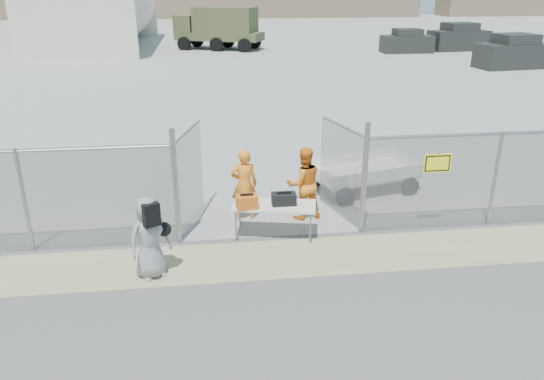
{
  "coord_description": "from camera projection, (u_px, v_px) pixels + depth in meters",
  "views": [
    {
      "loc": [
        -1.32,
        -8.33,
        5.2
      ],
      "look_at": [
        0.0,
        2.0,
        1.1
      ],
      "focal_mm": 35.0,
      "sensor_mm": 36.0,
      "label": 1
    }
  ],
  "objects": [
    {
      "name": "ground",
      "position": [
        286.0,
        285.0,
        9.75
      ],
      "size": [
        160.0,
        160.0,
        0.0
      ],
      "primitive_type": "plane",
      "color": "#414141"
    },
    {
      "name": "tarmac_inside",
      "position": [
        217.0,
        42.0,
        48.51
      ],
      "size": [
        160.0,
        80.0,
        0.01
      ],
      "primitive_type": "cube",
      "color": "gray",
      "rests_on": "ground"
    },
    {
      "name": "dirt_strip",
      "position": [
        278.0,
        258.0,
        10.67
      ],
      "size": [
        44.0,
        1.6,
        0.01
      ],
      "primitive_type": "cube",
      "color": "tan",
      "rests_on": "ground"
    },
    {
      "name": "chain_link_fence",
      "position": [
        272.0,
        190.0,
        11.19
      ],
      "size": [
        40.0,
        0.2,
        2.2
      ],
      "primitive_type": null,
      "color": "gray",
      "rests_on": "ground"
    },
    {
      "name": "folding_table",
      "position": [
        274.0,
        220.0,
        11.48
      ],
      "size": [
        1.9,
        1.1,
        0.76
      ],
      "primitive_type": null,
      "rotation": [
        0.0,
        0.0,
        -0.21
      ],
      "color": "silver",
      "rests_on": "ground"
    },
    {
      "name": "orange_bag",
      "position": [
        247.0,
        202.0,
        11.12
      ],
      "size": [
        0.46,
        0.32,
        0.28
      ],
      "primitive_type": "cube",
      "rotation": [
        0.0,
        0.0,
        0.05
      ],
      "color": "orange",
      "rests_on": "folding_table"
    },
    {
      "name": "black_duffel",
      "position": [
        284.0,
        199.0,
        11.31
      ],
      "size": [
        0.51,
        0.3,
        0.25
      ],
      "primitive_type": "cube",
      "rotation": [
        0.0,
        0.0,
        -0.0
      ],
      "color": "black",
      "rests_on": "folding_table"
    },
    {
      "name": "security_worker_left",
      "position": [
        244.0,
        185.0,
        12.19
      ],
      "size": [
        0.62,
        0.41,
        1.7
      ],
      "primitive_type": "imported",
      "rotation": [
        0.0,
        0.0,
        3.14
      ],
      "color": "orange",
      "rests_on": "ground"
    },
    {
      "name": "security_worker_right",
      "position": [
        304.0,
        183.0,
        12.23
      ],
      "size": [
        0.93,
        0.77,
        1.73
      ],
      "primitive_type": "imported",
      "rotation": [
        0.0,
        0.0,
        3.29
      ],
      "color": "orange",
      "rests_on": "ground"
    },
    {
      "name": "visitor",
      "position": [
        149.0,
        238.0,
        9.77
      ],
      "size": [
        0.93,
        0.82,
        1.6
      ],
      "primitive_type": "imported",
      "rotation": [
        0.0,
        0.0,
        0.5
      ],
      "color": "gray",
      "rests_on": "ground"
    },
    {
      "name": "utility_trailer",
      "position": [
        363.0,
        175.0,
        14.03
      ],
      "size": [
        3.89,
        2.68,
        0.86
      ],
      "primitive_type": null,
      "rotation": [
        0.0,
        0.0,
        0.26
      ],
      "color": "silver",
      "rests_on": "ground"
    },
    {
      "name": "military_truck",
      "position": [
        219.0,
        29.0,
        42.91
      ],
      "size": [
        7.4,
        5.05,
        3.31
      ],
      "primitive_type": null,
      "rotation": [
        0.0,
        0.0,
        -0.4
      ],
      "color": "#464D2C",
      "rests_on": "ground"
    },
    {
      "name": "parked_vehicle_near",
      "position": [
        407.0,
        41.0,
        41.22
      ],
      "size": [
        3.94,
        1.86,
        1.76
      ],
      "primitive_type": null,
      "rotation": [
        0.0,
        0.0,
        -0.02
      ],
      "color": "#242624",
      "rests_on": "ground"
    },
    {
      "name": "parked_vehicle_mid",
      "position": [
        459.0,
        37.0,
        42.59
      ],
      "size": [
        4.88,
        2.68,
        2.11
      ],
      "primitive_type": null,
      "rotation": [
        0.0,
        0.0,
        0.13
      ],
      "color": "#242624",
      "rests_on": "ground"
    },
    {
      "name": "parked_vehicle_far",
      "position": [
        514.0,
        52.0,
        33.78
      ],
      "size": [
        4.83,
        2.64,
        2.08
      ],
      "primitive_type": null,
      "rotation": [
        0.0,
        0.0,
        0.12
      ],
      "color": "#242624",
      "rests_on": "ground"
    }
  ]
}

